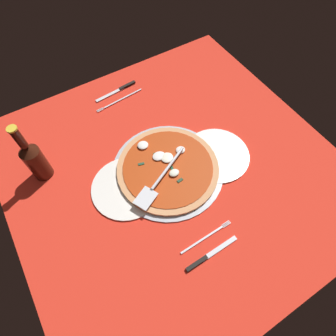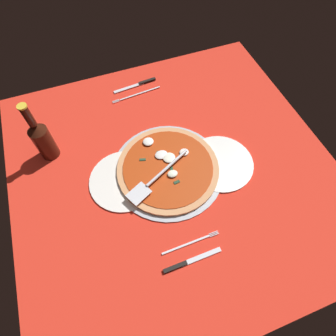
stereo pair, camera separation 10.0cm
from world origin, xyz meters
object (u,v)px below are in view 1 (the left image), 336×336
Objects in this scene: place_setting_near at (207,247)px; beer_bottle at (34,159)px; pizza at (168,168)px; place_setting_far at (119,95)px; pizza_server at (160,179)px; dinner_plate_left at (127,188)px; dinner_plate_right at (217,155)px.

place_setting_near is 62.65cm from beer_bottle.
pizza is 1.69× the size of place_setting_far.
place_setting_far is at bearing 27.32° from beer_bottle.
pizza is at bearing -172.68° from pizza_server.
place_setting_near is 72.88cm from place_setting_far.
pizza_server is at bearing 76.29° from place_setting_far.
pizza is at bearing 81.14° from place_setting_near.
pizza is at bearing 82.57° from place_setting_far.
beer_bottle is at bearing -63.28° from pizza_server.
place_setting_near is at bearing -98.28° from pizza.
beer_bottle is at bearing 22.37° from place_setting_far.
dinner_plate_left is at bearing 61.77° from place_setting_far.
dinner_plate_left is at bearing 171.24° from dinner_plate_right.
beer_bottle is (-56.92, 25.98, 9.03)cm from dinner_plate_right.
dinner_plate_left is 1.14× the size of place_setting_near.
place_setting_near reaches higher than dinner_plate_left.
dinner_plate_right is 63.22cm from beer_bottle.
dinner_plate_left is at bearing 175.75° from pizza.
place_setting_near is at bearing -56.90° from beer_bottle.
dinner_plate_left is 0.95× the size of pizza_server.
pizza_server is 41.91cm from beer_bottle.
pizza is 6.68cm from pizza_server.
pizza reaches higher than dinner_plate_right.
pizza_server is (10.71, -4.60, 3.54)cm from dinner_plate_left.
pizza reaches higher than dinner_plate_left.
dinner_plate_left is 31.69cm from beer_bottle.
pizza_server reaches higher than dinner_plate_left.
pizza_server is at bearing 178.24° from dinner_plate_right.
place_setting_far is (1.84, 42.52, -1.30)cm from pizza.
place_setting_far is at bearing 84.53° from place_setting_near.
dinner_plate_right is 0.94× the size of pizza_server.
dinner_plate_left is 35.05cm from dinner_plate_right.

